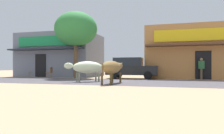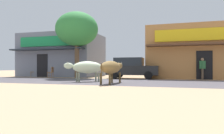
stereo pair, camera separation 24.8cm
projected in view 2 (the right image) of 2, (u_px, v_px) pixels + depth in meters
ground at (91, 81)px, 13.25m from camera, size 80.00×80.00×0.00m
asphalt_road at (91, 81)px, 13.25m from camera, size 72.00×5.60×0.00m
storefront_left_cafe at (63, 56)px, 21.24m from camera, size 7.54×6.02×4.19m
storefront_right_club at (194, 53)px, 17.60m from camera, size 7.57×6.02×4.23m
roadside_tree at (77, 29)px, 17.21m from camera, size 3.54×3.54×5.51m
parked_hatchback_car at (132, 68)px, 16.24m from camera, size 4.00×1.85×1.64m
cow_near_brown at (87, 67)px, 12.76m from camera, size 2.17×1.99×1.26m
cow_far_dark at (111, 67)px, 11.24m from camera, size 0.92×2.89×1.24m
pedestrian_by_shop at (202, 67)px, 14.82m from camera, size 0.40×0.61×1.57m
cafe_chair_near_tree at (34, 71)px, 19.48m from camera, size 0.58×0.58×0.92m
cafe_chair_by_doorway at (51, 72)px, 17.75m from camera, size 0.51×0.51×0.92m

